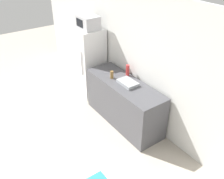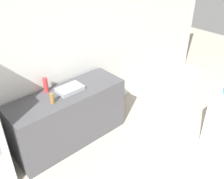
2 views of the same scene
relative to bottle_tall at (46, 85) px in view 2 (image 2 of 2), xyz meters
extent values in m
cube|color=silver|center=(0.10, 0.15, 0.26)|extent=(8.00, 0.06, 2.60)
cube|color=#4C4C51|center=(0.21, -0.23, -0.58)|extent=(1.85, 0.63, 0.92)
cube|color=#9EA3A8|center=(0.28, -0.21, -0.09)|extent=(0.40, 0.26, 0.06)
cylinder|color=red|center=(0.00, 0.00, 0.00)|extent=(0.07, 0.07, 0.23)
cylinder|color=olive|center=(-0.09, -0.33, -0.04)|extent=(0.07, 0.07, 0.16)
camera|label=1|loc=(3.49, -2.84, 2.32)|focal=40.00mm
camera|label=2|loc=(-1.43, -3.06, 1.90)|focal=40.00mm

